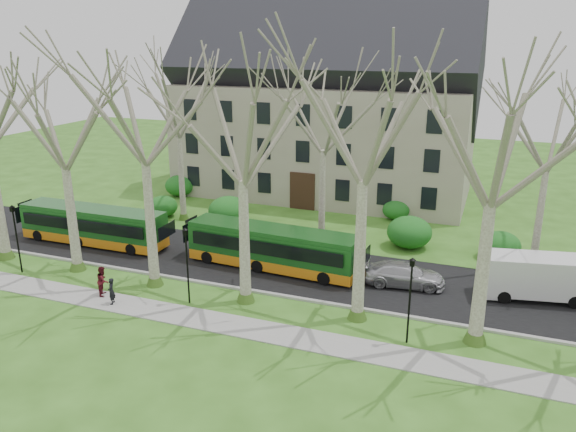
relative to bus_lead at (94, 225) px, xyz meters
The scene contains 15 objects.
ground 17.72m from the bus_lead, 15.66° to the right, with size 120.00×120.00×0.00m, color #34611B.
sidewalk 18.55m from the bus_lead, 23.14° to the right, with size 70.00×2.00×0.06m, color gray.
road 17.08m from the bus_lead, ahead, with size 80.00×8.00×0.06m, color black.
curb 17.37m from the bus_lead, 10.88° to the right, with size 80.00×0.25×0.14m, color #A5A39E.
building 23.13m from the bus_lead, 60.22° to the left, with size 26.50×12.20×16.00m.
tree_row_verge 18.45m from the bus_lead, 14.72° to the right, with size 49.00×7.00×14.00m.
tree_row_far 17.48m from the bus_lead, 21.69° to the left, with size 33.00×7.00×12.00m.
lamp_row 17.99m from the bus_lead, 18.73° to the right, with size 36.22×0.22×4.30m.
hedges 15.42m from the bus_lead, 36.80° to the left, with size 30.60×8.60×2.00m.
bus_lead is the anchor object (origin of this frame).
bus_follow 13.54m from the bus_lead, ahead, with size 11.06×2.30×2.76m, color #154C18, non-canonical shape.
sedan 21.78m from the bus_lead, ahead, with size 1.93×4.74×1.38m, color #B3B2B7.
van_a 28.98m from the bus_lead, ahead, with size 5.71×2.08×2.49m, color silver, non-canonical shape.
pedestrian_a 10.35m from the bus_lead, 46.22° to the right, with size 0.55×0.36×1.50m, color black.
pedestrian_b 8.97m from the bus_lead, 48.10° to the right, with size 0.83×0.65×1.71m, color #50121A.
Camera 1 is at (9.08, -25.46, 14.11)m, focal length 35.00 mm.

